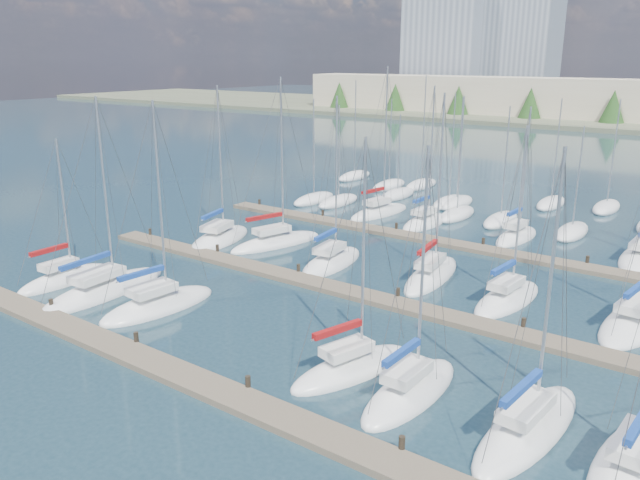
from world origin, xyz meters
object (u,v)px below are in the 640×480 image
Objects in this scene: sailboat_g at (637,466)px; sailboat_k at (431,275)px; sailboat_p at (516,237)px; sailboat_l at (507,299)px; sailboat_b at (105,290)px; sailboat_i at (276,242)px; sailboat_m at (639,320)px; sailboat_h at (220,238)px; sailboat_f at (528,428)px; sailboat_n at (379,212)px; sailboat_d at (352,368)px; sailboat_c at (158,305)px; sailboat_a at (65,279)px; sailboat_e at (410,391)px; sailboat_j at (332,262)px; sailboat_o at (425,222)px.

sailboat_g is 21.56m from sailboat_k.
sailboat_g is 31.24m from sailboat_p.
sailboat_l is 26.05m from sailboat_b.
sailboat_i is at bearing 157.59° from sailboat_g.
sailboat_h is (-31.74, -2.21, 0.00)m from sailboat_m.
sailboat_f is 37.11m from sailboat_n.
sailboat_c is at bearing -162.82° from sailboat_d.
sailboat_e reaches higher than sailboat_a.
sailboat_g is (4.12, -0.01, 0.00)m from sailboat_f.
sailboat_b is at bearing -82.59° from sailboat_i.
sailboat_j is at bearing 137.01° from sailboat_e.
sailboat_j reaches higher than sailboat_p.
sailboat_a is at bearing -95.99° from sailboat_i.
sailboat_i reaches higher than sailboat_k.
sailboat_l is at bearing -31.40° from sailboat_n.
sailboat_c reaches higher than sailboat_f.
sailboat_f is at bearing -41.45° from sailboat_j.
sailboat_g reaches higher than sailboat_f.
sailboat_k is (-1.47, -13.06, -0.00)m from sailboat_p.
sailboat_j is 0.97× the size of sailboat_k.
sailboat_i is at bearing 66.21° from sailboat_a.
sailboat_c is 1.10× the size of sailboat_e.
sailboat_n reaches higher than sailboat_g.
sailboat_j reaches higher than sailboat_l.
sailboat_i is 1.35× the size of sailboat_a.
sailboat_l is (19.82, -0.94, -0.01)m from sailboat_i.
sailboat_m is 1.28× the size of sailboat_a.
sailboat_n reaches higher than sailboat_d.
sailboat_i is at bearing 155.55° from sailboat_f.
sailboat_n is 1.11× the size of sailboat_k.
sailboat_b is (-2.14, -14.96, -0.02)m from sailboat_i.
sailboat_l is 0.97× the size of sailboat_e.
sailboat_c is 8.89m from sailboat_a.
sailboat_p is (21.47, 28.68, 0.01)m from sailboat_a.
sailboat_m is (20.56, 1.76, -0.01)m from sailboat_j.
sailboat_g is 9.44m from sailboat_e.
sailboat_f is 18.75m from sailboat_k.
sailboat_l is 0.88× the size of sailboat_b.
sailboat_o is 33.13m from sailboat_f.
sailboat_d is 19.05m from sailboat_b.
sailboat_j is at bearing 3.30° from sailboat_i.
sailboat_o is 18.93m from sailboat_l.
sailboat_k is at bearing -40.05° from sailboat_n.
sailboat_o reaches higher than sailboat_j.
sailboat_l is at bearing 92.99° from sailboat_e.
sailboat_o is at bearing 63.02° from sailboat_a.
sailboat_i reaches higher than sailboat_h.
sailboat_b is (-27.72, -0.52, -0.01)m from sailboat_f.
sailboat_m is 17.95m from sailboat_d.
sailboat_l is at bearing -12.97° from sailboat_h.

